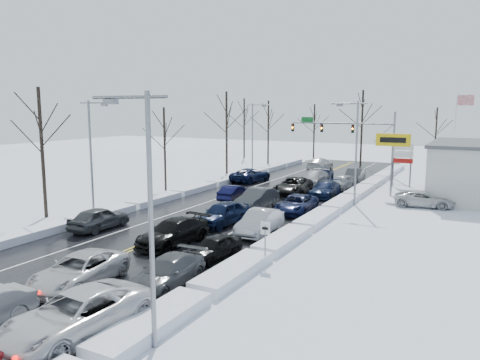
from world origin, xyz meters
The scene contains 43 objects.
ground centered at (0.00, 0.00, 0.00)m, with size 160.00×160.00×0.00m, color silver.
road_surface centered at (0.00, 2.00, 0.01)m, with size 14.00×84.00×0.01m, color black.
snow_bank_left centered at (-7.60, 2.00, 0.00)m, with size 1.67×72.00×0.55m, color silver.
snow_bank_right centered at (7.60, 2.00, 0.00)m, with size 1.67×72.00×0.55m, color silver.
traffic_signal_mast centered at (3.45, 27.99, 5.48)m, with size 13.28×0.39×8.00m.
tires_plus_sign centered at (10.50, 15.99, 4.99)m, with size 3.20×0.34×6.00m.
used_vehicles_sign centered at (10.50, 22.00, 3.32)m, with size 2.20×0.22×4.65m.
speed_limit_sign centered at (8.20, -8.00, 1.63)m, with size 0.55×0.09×2.35m.
flagpole centered at (15.17, 30.00, 5.93)m, with size 1.87×1.20×10.00m.
streetlight_se centered at (8.30, -18.00, 5.31)m, with size 3.20×0.25×9.00m.
streetlight_ne centered at (8.30, 10.00, 5.31)m, with size 3.20×0.25×9.00m.
streetlight_sw centered at (-8.30, -4.00, 5.31)m, with size 3.20×0.25×9.00m.
streetlight_nw centered at (-8.30, 24.00, 5.31)m, with size 3.20×0.25×9.00m.
tree_left_b centered at (-11.50, -6.00, 6.99)m, with size 4.00×4.00×10.00m.
tree_left_c centered at (-10.50, 8.00, 5.94)m, with size 3.40×3.40×8.50m.
tree_left_d centered at (-11.20, 22.00, 7.33)m, with size 4.20×4.20×10.50m.
tree_left_e centered at (-10.80, 34.00, 6.64)m, with size 3.80×3.80×9.50m.
tree_far_a centered at (-18.00, 40.00, 6.99)m, with size 4.00×4.00×10.00m.
tree_far_b centered at (-6.00, 41.00, 6.29)m, with size 3.60×3.60×9.00m.
tree_far_c centered at (2.00, 39.00, 7.68)m, with size 4.40×4.40×11.00m.
tree_far_d centered at (12.00, 40.50, 5.94)m, with size 3.40×3.40×8.50m.
queued_car_2 centered at (1.66, -15.03, 0.00)m, with size 2.51×5.45×1.51m, color #BCBCBE.
queued_car_3 centered at (1.59, -7.37, 0.00)m, with size 2.22×5.46×1.59m, color black.
queued_car_4 centered at (1.84, -1.65, 0.00)m, with size 2.03×5.04×1.72m, color black.
queued_car_5 centered at (1.60, 4.63, 0.00)m, with size 1.80×5.17×1.70m, color #38393C.
queued_car_6 centered at (1.91, 12.06, 0.00)m, with size 2.81×6.09×1.69m, color black.
queued_car_7 centered at (1.83, 18.33, 0.00)m, with size 2.27×5.59×1.62m, color gray.
queued_car_8 centered at (1.70, 22.12, 0.00)m, with size 1.95×4.84×1.65m, color black.
queued_car_10 centered at (5.43, -18.68, 0.00)m, with size 2.77×6.00×1.67m, color silver.
queued_car_11 centered at (5.44, -13.13, 0.00)m, with size 1.98×4.87×1.41m, color #3F4144.
queued_car_12 centered at (5.29, -8.54, 0.00)m, with size 1.56×3.89×1.32m, color black.
queued_car_13 centered at (5.27, -2.56, 0.00)m, with size 1.71×4.91×1.62m, color #A0A2A8.
queued_car_14 centered at (5.15, 4.60, 0.00)m, with size 2.41×5.22×1.45m, color black.
queued_car_15 centered at (5.06, 12.40, 0.00)m, with size 2.05×5.04×1.46m, color black.
queued_car_16 centered at (5.30, 17.42, 0.00)m, with size 1.77×4.39×1.50m, color gray.
queued_car_17 centered at (5.39, 22.19, 0.00)m, with size 1.69×4.86×1.60m, color #3A3D3F.
oncoming_car_0 centered at (-1.84, 6.90, 0.00)m, with size 1.49×4.28×1.41m, color black.
oncoming_car_1 centered at (-5.36, 17.29, 0.00)m, with size 2.61×5.66×1.57m, color black.
oncoming_car_2 centered at (-1.66, 31.06, 0.00)m, with size 2.33×5.73×1.66m, color silver.
oncoming_car_3 centered at (-5.18, -6.75, 0.00)m, with size 1.89×4.71×1.60m, color #383A3C.
parked_car_0 centered at (14.05, 11.93, 0.00)m, with size 2.27×4.91×1.37m, color silver.
parked_car_1 centered at (17.10, 14.78, 0.00)m, with size 2.03×5.00×1.45m, color #444649.
parked_car_2 centered at (15.01, 22.90, 0.00)m, with size 2.02×5.03×1.71m, color black.
Camera 1 is at (18.48, -30.33, 8.45)m, focal length 35.00 mm.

